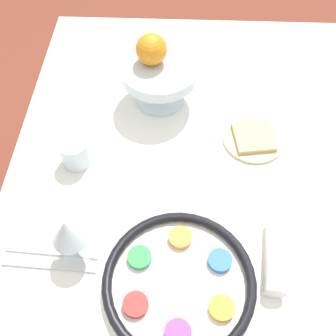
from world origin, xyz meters
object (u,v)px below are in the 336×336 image
(seder_plate, at_px, (179,282))
(wine_glass, at_px, (68,232))
(fruit_stand, at_px, (159,75))
(napkin_roll, at_px, (276,256))
(cup_near, at_px, (75,152))
(bread_plate, at_px, (253,138))
(orange_fruit, at_px, (151,49))

(seder_plate, height_order, wine_glass, wine_glass)
(fruit_stand, bearing_deg, napkin_roll, -150.27)
(seder_plate, bearing_deg, cup_near, 40.71)
(bread_plate, height_order, cup_near, cup_near)
(seder_plate, xyz_separation_m, napkin_roll, (0.06, -0.19, 0.01))
(seder_plate, relative_size, orange_fruit, 3.91)
(fruit_stand, height_order, orange_fruit, orange_fruit)
(orange_fruit, relative_size, bread_plate, 0.51)
(orange_fruit, xyz_separation_m, napkin_roll, (-0.47, -0.28, -0.13))
(orange_fruit, relative_size, cup_near, 1.09)
(orange_fruit, distance_m, bread_plate, 0.33)
(orange_fruit, height_order, bread_plate, orange_fruit)
(fruit_stand, bearing_deg, bread_plate, -118.68)
(wine_glass, distance_m, bread_plate, 0.51)
(wine_glass, distance_m, napkin_roll, 0.41)
(bread_plate, bearing_deg, wine_glass, 129.27)
(bread_plate, bearing_deg, orange_fruit, 60.33)
(fruit_stand, xyz_separation_m, orange_fruit, (0.02, 0.02, 0.07))
(orange_fruit, bearing_deg, wine_glass, 164.67)
(seder_plate, relative_size, cup_near, 4.26)
(seder_plate, xyz_separation_m, orange_fruit, (0.53, 0.08, 0.14))
(wine_glass, height_order, bread_plate, wine_glass)
(seder_plate, bearing_deg, wine_glass, 74.55)
(napkin_roll, distance_m, cup_near, 0.51)
(orange_fruit, height_order, cup_near, orange_fruit)
(napkin_roll, relative_size, cup_near, 2.25)
(fruit_stand, bearing_deg, cup_near, 138.43)
(seder_plate, xyz_separation_m, wine_glass, (0.06, 0.21, 0.09))
(napkin_roll, height_order, cup_near, cup_near)
(seder_plate, xyz_separation_m, fruit_stand, (0.51, 0.06, 0.07))
(fruit_stand, bearing_deg, orange_fruit, 49.79)
(wine_glass, xyz_separation_m, bread_plate, (0.32, -0.39, -0.09))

